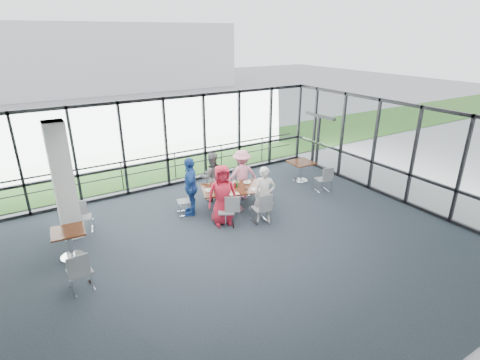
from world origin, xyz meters
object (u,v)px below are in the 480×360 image
diner_near_right (265,195)px  chair_main_fr (242,183)px  diner_far_right (242,175)px  chair_spare_la (80,271)px  chair_main_nr (261,208)px  main_table (235,191)px  chair_spare_r (323,179)px  chair_main_fl (216,185)px  side_table_left (69,235)px  structural_column (63,182)px  diner_far_left (212,177)px  diner_end (191,186)px  chair_main_end (184,201)px  diner_near_left (222,195)px  chair_spare_lb (84,217)px  chair_main_nl (226,211)px  side_table_right (301,165)px

diner_near_right → chair_main_fr: size_ratio=1.90×
diner_far_right → chair_spare_la: size_ratio=1.77×
diner_near_right → chair_main_nr: 0.41m
diner_far_right → chair_spare_la: bearing=33.4°
main_table → chair_spare_r: (3.36, -0.35, -0.20)m
chair_main_fl → chair_spare_la: chair_spare_la is taller
side_table_left → chair_main_fl: size_ratio=0.93×
diner_far_right → chair_main_fl: (-0.73, 0.45, -0.39)m
chair_main_nr → chair_spare_la: chair_spare_la is taller
structural_column → chair_spare_r: structural_column is taller
main_table → diner_near_right: size_ratio=1.36×
diner_far_left → chair_main_fr: diner_far_left is taller
diner_far_left → chair_main_fr: (1.07, -0.16, -0.38)m
chair_main_fl → diner_end: bearing=49.6°
chair_main_fr → chair_main_end: bearing=19.3°
diner_near_right → chair_spare_la: 5.24m
diner_near_left → chair_main_nr: 1.19m
main_table → chair_main_fr: chair_main_fr is taller
diner_near_right → diner_end: (-1.61, 1.57, 0.07)m
side_table_left → diner_near_right: bearing=-10.2°
chair_spare_lb → chair_spare_r: size_ratio=0.96×
main_table → diner_end: diner_end is taller
main_table → chair_main_nl: (-0.76, -0.78, -0.17)m
chair_main_nl → chair_spare_r: size_ratio=1.07×
diner_end → chair_main_fl: bearing=144.0°
diner_near_left → diner_far_right: 1.87m
chair_main_fl → side_table_right: bearing=-163.3°
chair_main_nr → diner_near_right: bearing=22.2°
chair_main_nr → chair_main_fr: bearing=82.2°
main_table → diner_far_right: size_ratio=1.36×
chair_main_nl → chair_main_end: bearing=146.8°
side_table_left → diner_near_right: 5.26m
chair_main_nr → diner_near_left: bearing=158.5°
side_table_right → chair_spare_r: bearing=-89.3°
diner_far_left → chair_main_nl: diner_far_left is taller
chair_spare_la → chair_main_fr: bearing=17.4°
structural_column → chair_main_nr: structural_column is taller
main_table → side_table_right: same height
diner_near_right → diner_end: 2.25m
main_table → chair_spare_la: 5.13m
side_table_left → chair_spare_la: (-0.03, -1.47, -0.14)m
diner_near_left → structural_column: bearing=176.0°
chair_main_fr → chair_main_end: 2.30m
side_table_right → diner_far_right: (-2.69, -0.15, 0.21)m
diner_near_left → chair_spare_r: bearing=20.5°
chair_main_end → side_table_left: bearing=-64.5°
chair_main_nl → chair_main_nr: chair_main_nl is taller
diner_far_left → chair_spare_r: size_ratio=1.89×
diner_near_right → chair_main_fl: diner_near_right is taller
diner_far_right → diner_end: 1.94m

